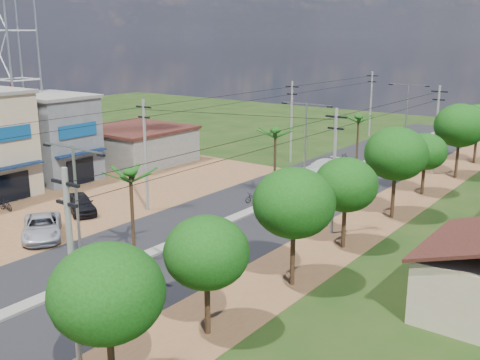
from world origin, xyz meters
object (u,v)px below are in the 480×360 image
(car_parked_silver, at_px, (42,228))
(moto_rider_east, at_px, (152,298))
(car_parked_dark, at_px, (80,204))
(car_white_far, at_px, (322,167))
(car_silver_mid, at_px, (314,204))

(car_parked_silver, distance_m, moto_rider_east, 13.81)
(car_parked_silver, distance_m, car_parked_dark, 5.77)
(car_white_far, relative_size, car_parked_silver, 0.93)
(car_silver_mid, distance_m, car_white_far, 12.94)
(car_silver_mid, relative_size, car_parked_dark, 1.01)
(car_parked_dark, bearing_deg, car_parked_silver, -129.85)
(car_parked_silver, relative_size, moto_rider_east, 2.93)
(car_white_far, height_order, car_parked_silver, car_parked_silver)
(car_silver_mid, distance_m, moto_rider_east, 19.21)
(moto_rider_east, bearing_deg, car_silver_mid, -94.96)
(car_silver_mid, height_order, car_parked_silver, car_parked_silver)
(car_silver_mid, distance_m, car_parked_silver, 20.60)
(car_parked_dark, bearing_deg, car_silver_mid, -28.65)
(car_white_far, distance_m, car_parked_dark, 24.73)
(car_parked_silver, height_order, car_parked_dark, car_parked_dark)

